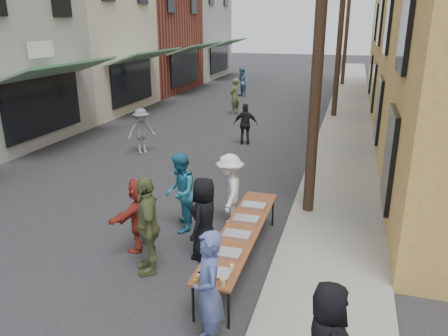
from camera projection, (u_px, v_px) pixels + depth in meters
The scene contains 26 objects.
ground at pixel (89, 246), 9.32m from camera, with size 120.00×120.00×0.00m, color #28282B.
sidewalk at pixel (348, 117), 21.61m from camera, with size 2.20×60.00×0.10m, color gray.
storefront_row at pixel (76, 30), 24.29m from camera, with size 8.00×37.00×9.00m.
utility_pole_near at pixel (320, 24), 9.46m from camera, with size 0.26×0.26×9.00m, color #2D2116.
utility_pole_mid at pixel (341, 23), 20.38m from camera, with size 0.26×0.26×9.00m, color #2D2116.
utility_pole_far at pixel (347, 22), 31.29m from camera, with size 0.26×0.26×9.00m, color #2D2116.
serving_table at pixel (241, 232), 8.36m from camera, with size 0.70×4.00×0.75m.
catering_tray_sausage at pixel (215, 274), 6.84m from camera, with size 0.50×0.33×0.08m, color maroon.
catering_tray_foil_b at pixel (226, 254), 7.43m from camera, with size 0.50×0.33×0.08m, color #B2B2B7.
catering_tray_buns at pixel (237, 235), 8.06m from camera, with size 0.50×0.33×0.08m, color tan.
catering_tray_foil_d at pixel (246, 220), 8.70m from camera, with size 0.50×0.33×0.08m, color #B2B2B7.
catering_tray_buns_end at pixel (254, 206), 9.34m from camera, with size 0.50×0.33×0.08m, color tan.
condiment_jar_a at pixel (195, 282), 6.62m from camera, with size 0.07×0.07×0.08m, color #A57F26.
condiment_jar_b at pixel (197, 278), 6.71m from camera, with size 0.07×0.07×0.08m, color #A57F26.
condiment_jar_c at pixel (200, 275), 6.80m from camera, with size 0.07×0.07×0.08m, color #A57F26.
cup_stack at pixel (223, 283), 6.55m from camera, with size 0.08×0.08×0.12m, color tan.
guest_front_a at pixel (204, 219), 8.61m from camera, with size 0.83×0.54×1.70m, color black.
guest_front_b at pixel (208, 291), 6.17m from camera, with size 0.67×0.44×1.84m, color #4D5B95.
guest_front_c at pixel (180, 192), 9.76m from camera, with size 0.88×0.69×1.82m, color teal.
guest_front_d at pixel (230, 191), 9.99m from camera, with size 1.12×0.64×1.73m, color white.
guest_front_e at pixel (147, 225), 8.09m from camera, with size 1.12×0.47×1.91m, color #5D653A.
guest_queue_back at pixel (139, 214), 8.98m from camera, with size 1.45×0.46×1.56m, color #A12F23.
passerby_left at pixel (142, 131), 15.63m from camera, with size 1.05×0.61×1.63m, color slate.
passerby_mid at pixel (246, 124), 16.79m from camera, with size 0.93×0.39×1.59m, color black.
passerby_right at pixel (235, 96), 22.31m from camera, with size 0.67×0.44×1.83m, color #566138.
passerby_far at pixel (242, 82), 27.60m from camera, with size 0.89×0.69×1.82m, color #567AA8.
Camera 1 is at (5.11, -7.15, 4.54)m, focal length 35.00 mm.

